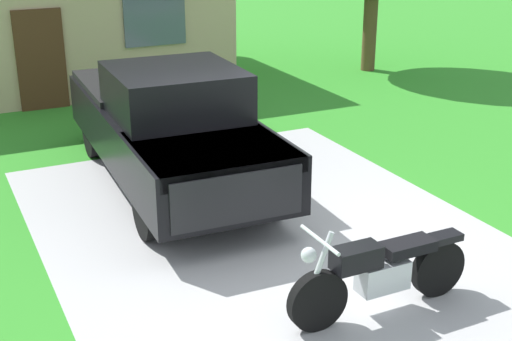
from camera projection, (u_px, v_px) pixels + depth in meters
ground_plane at (269, 235)px, 9.32m from camera, size 80.00×80.00×0.00m
driveway_pad at (269, 235)px, 9.32m from camera, size 5.68×7.85×0.01m
motorcycle at (380, 272)px, 7.42m from camera, size 2.21×0.70×1.09m
pickup_truck at (168, 123)px, 10.82m from camera, size 2.22×5.70×1.90m
neighbor_house at (18, 9)px, 16.57m from camera, size 9.60×5.60×3.50m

